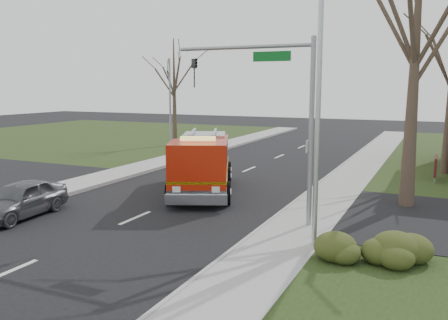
% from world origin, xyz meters
% --- Properties ---
extents(ground, '(120.00, 120.00, 0.00)m').
position_xyz_m(ground, '(0.00, 0.00, 0.00)').
color(ground, black).
rests_on(ground, ground).
extents(sidewalk_right, '(2.40, 80.00, 0.15)m').
position_xyz_m(sidewalk_right, '(6.20, 0.00, 0.07)').
color(sidewalk_right, gray).
rests_on(sidewalk_right, ground).
extents(sidewalk_left, '(2.40, 80.00, 0.15)m').
position_xyz_m(sidewalk_left, '(-6.20, 0.00, 0.07)').
color(sidewalk_left, gray).
rests_on(sidewalk_left, ground).
extents(health_center_sign, '(0.12, 2.00, 1.40)m').
position_xyz_m(health_center_sign, '(10.50, 12.50, 0.88)').
color(health_center_sign, '#491115').
rests_on(health_center_sign, ground).
extents(hedge_corner, '(2.80, 2.00, 0.90)m').
position_xyz_m(hedge_corner, '(9.00, -1.00, 0.58)').
color(hedge_corner, '#303B15').
rests_on(hedge_corner, lawn_right).
extents(bare_tree_near, '(6.00, 6.00, 12.00)m').
position_xyz_m(bare_tree_near, '(9.50, 6.00, 7.41)').
color(bare_tree_near, '#362A20').
rests_on(bare_tree_near, ground).
extents(bare_tree_left, '(4.50, 4.50, 9.00)m').
position_xyz_m(bare_tree_left, '(-10.00, 20.00, 5.56)').
color(bare_tree_left, '#362A20').
rests_on(bare_tree_left, ground).
extents(traffic_signal_mast, '(5.29, 0.18, 6.80)m').
position_xyz_m(traffic_signal_mast, '(5.21, 1.50, 4.71)').
color(traffic_signal_mast, gray).
rests_on(traffic_signal_mast, ground).
extents(streetlight_pole, '(1.48, 0.16, 8.40)m').
position_xyz_m(streetlight_pole, '(7.14, -0.50, 4.55)').
color(streetlight_pole, '#B7BABF').
rests_on(streetlight_pole, ground).
extents(utility_pole_far, '(0.14, 0.14, 7.00)m').
position_xyz_m(utility_pole_far, '(-6.80, 14.00, 3.50)').
color(utility_pole_far, gray).
rests_on(utility_pole_far, ground).
extents(fire_engine, '(5.24, 7.74, 2.96)m').
position_xyz_m(fire_engine, '(0.29, 5.12, 1.34)').
color(fire_engine, '#AB1A07').
rests_on(fire_engine, ground).
extents(parked_car_maroon, '(2.05, 4.34, 1.43)m').
position_xyz_m(parked_car_maroon, '(-4.20, -1.72, 0.72)').
color(parked_car_maroon, '#4C4F53').
rests_on(parked_car_maroon, ground).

